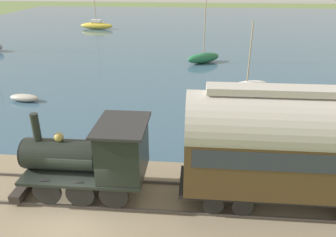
{
  "coord_description": "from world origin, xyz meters",
  "views": [
    {
      "loc": [
        -9.4,
        -4.16,
        8.78
      ],
      "look_at": [
        6.61,
        -2.78,
        1.58
      ],
      "focal_mm": 35.0,
      "sensor_mm": 36.0,
      "label": 1
    }
  ],
  "objects_px": {
    "rowboat_off_pier": "(24,98)",
    "rowboat_mid_harbor": "(224,136)",
    "passenger_coach": "(299,144)",
    "sailboat_yellow": "(97,25)",
    "steam_locomotive": "(96,154)",
    "sailboat_green": "(203,57)",
    "sailboat_white": "(246,88)"
  },
  "relations": [
    {
      "from": "rowboat_off_pier",
      "to": "rowboat_mid_harbor",
      "type": "bearing_deg",
      "value": -103.4
    },
    {
      "from": "passenger_coach",
      "to": "rowboat_mid_harbor",
      "type": "relative_size",
      "value": 3.29
    },
    {
      "from": "sailboat_yellow",
      "to": "passenger_coach",
      "type": "bearing_deg",
      "value": -150.4
    },
    {
      "from": "steam_locomotive",
      "to": "sailboat_yellow",
      "type": "relative_size",
      "value": 0.56
    },
    {
      "from": "steam_locomotive",
      "to": "sailboat_green",
      "type": "distance_m",
      "value": 24.07
    },
    {
      "from": "passenger_coach",
      "to": "sailboat_white",
      "type": "xyz_separation_m",
      "value": [
        13.85,
        -0.24,
        -2.61
      ]
    },
    {
      "from": "sailboat_green",
      "to": "rowboat_mid_harbor",
      "type": "distance_m",
      "value": 17.24
    },
    {
      "from": "rowboat_off_pier",
      "to": "sailboat_white",
      "type": "bearing_deg",
      "value": -75.7
    },
    {
      "from": "sailboat_white",
      "to": "sailboat_yellow",
      "type": "xyz_separation_m",
      "value": [
        30.91,
        20.82,
        0.04
      ]
    },
    {
      "from": "sailboat_white",
      "to": "sailboat_green",
      "type": "xyz_separation_m",
      "value": [
        9.73,
        3.19,
        -0.01
      ]
    },
    {
      "from": "passenger_coach",
      "to": "sailboat_green",
      "type": "distance_m",
      "value": 23.91
    },
    {
      "from": "sailboat_white",
      "to": "rowboat_off_pier",
      "type": "xyz_separation_m",
      "value": [
        -2.71,
        16.55,
        -0.32
      ]
    },
    {
      "from": "rowboat_mid_harbor",
      "to": "rowboat_off_pier",
      "type": "bearing_deg",
      "value": 113.25
    },
    {
      "from": "sailboat_green",
      "to": "rowboat_mid_harbor",
      "type": "height_order",
      "value": "sailboat_green"
    },
    {
      "from": "sailboat_green",
      "to": "rowboat_off_pier",
      "type": "bearing_deg",
      "value": 99.68
    },
    {
      "from": "steam_locomotive",
      "to": "passenger_coach",
      "type": "relative_size",
      "value": 0.62
    },
    {
      "from": "passenger_coach",
      "to": "rowboat_off_pier",
      "type": "distance_m",
      "value": 19.97
    },
    {
      "from": "sailboat_yellow",
      "to": "sailboat_green",
      "type": "relative_size",
      "value": 1.26
    },
    {
      "from": "passenger_coach",
      "to": "rowboat_off_pier",
      "type": "xyz_separation_m",
      "value": [
        11.14,
        16.31,
        -2.94
      ]
    },
    {
      "from": "passenger_coach",
      "to": "steam_locomotive",
      "type": "bearing_deg",
      "value": 90.0
    },
    {
      "from": "steam_locomotive",
      "to": "rowboat_mid_harbor",
      "type": "xyz_separation_m",
      "value": [
        6.37,
        -5.48,
        -2.23
      ]
    },
    {
      "from": "sailboat_green",
      "to": "rowboat_off_pier",
      "type": "height_order",
      "value": "sailboat_green"
    },
    {
      "from": "rowboat_off_pier",
      "to": "steam_locomotive",
      "type": "bearing_deg",
      "value": -136.49
    },
    {
      "from": "steam_locomotive",
      "to": "rowboat_mid_harbor",
      "type": "relative_size",
      "value": 2.06
    },
    {
      "from": "sailboat_green",
      "to": "sailboat_white",
      "type": "bearing_deg",
      "value": 164.86
    },
    {
      "from": "sailboat_white",
      "to": "rowboat_off_pier",
      "type": "relative_size",
      "value": 2.38
    },
    {
      "from": "rowboat_mid_harbor",
      "to": "steam_locomotive",
      "type": "bearing_deg",
      "value": -179.02
    },
    {
      "from": "sailboat_white",
      "to": "sailboat_yellow",
      "type": "bearing_deg",
      "value": 6.89
    },
    {
      "from": "sailboat_yellow",
      "to": "rowboat_mid_harbor",
      "type": "bearing_deg",
      "value": -149.24
    },
    {
      "from": "steam_locomotive",
      "to": "sailboat_white",
      "type": "distance_m",
      "value": 15.94
    },
    {
      "from": "passenger_coach",
      "to": "sailboat_yellow",
      "type": "bearing_deg",
      "value": 24.7
    },
    {
      "from": "sailboat_green",
      "to": "rowboat_mid_harbor",
      "type": "bearing_deg",
      "value": 149.98
    }
  ]
}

